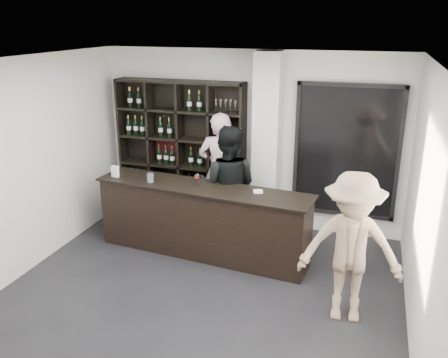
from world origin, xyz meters
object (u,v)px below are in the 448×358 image
(taster_pink, at_px, (220,172))
(tasting_counter, at_px, (202,220))
(customer, at_px, (351,248))
(taster_black, at_px, (228,186))
(wine_shelf, at_px, (181,152))

(taster_pink, bearing_deg, tasting_counter, 84.03)
(tasting_counter, xyz_separation_m, customer, (2.15, -1.00, 0.36))
(tasting_counter, bearing_deg, customer, -19.00)
(taster_pink, relative_size, taster_black, 1.04)
(wine_shelf, xyz_separation_m, taster_black, (1.05, -0.72, -0.26))
(wine_shelf, height_order, customer, wine_shelf)
(taster_pink, bearing_deg, taster_black, 109.74)
(taster_black, height_order, customer, taster_black)
(wine_shelf, distance_m, taster_black, 1.30)
(wine_shelf, relative_size, taster_pink, 1.23)
(tasting_counter, distance_m, customer, 2.40)
(taster_black, relative_size, customer, 1.04)
(taster_pink, distance_m, taster_black, 0.63)
(wine_shelf, height_order, taster_pink, wine_shelf)
(taster_pink, height_order, customer, taster_pink)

